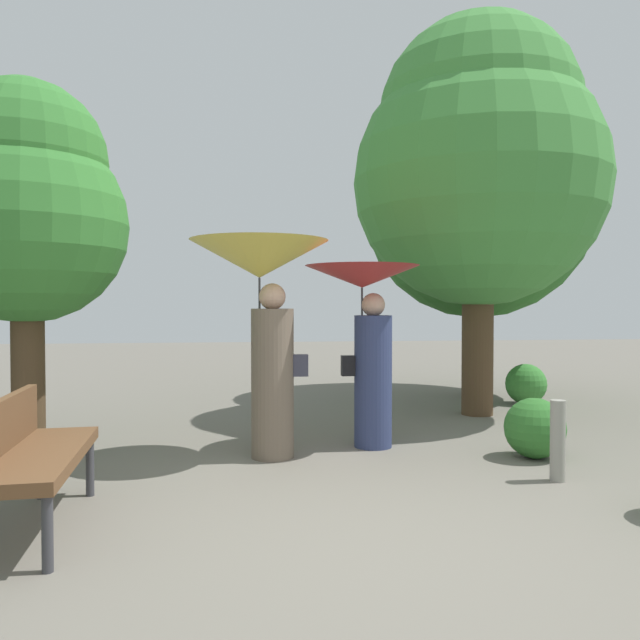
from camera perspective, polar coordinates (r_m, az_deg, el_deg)
ground_plane at (r=3.96m, az=5.14°, el=-19.56°), size 40.00×40.00×0.00m
person_left at (r=5.74m, az=-5.23°, el=2.40°), size 1.28×1.28×2.01m
person_right at (r=6.17m, az=4.29°, el=0.20°), size 1.14×1.14×1.81m
park_bench at (r=4.36m, az=-25.18°, el=-10.72°), size 0.59×1.53×0.83m
tree_near_right at (r=8.42m, az=14.37°, el=13.94°), size 3.20×3.20×5.07m
tree_mid_left at (r=6.19m, az=-25.38°, el=9.53°), size 1.77×1.77×3.42m
tree_mid_right at (r=10.11m, az=14.27°, el=11.71°), size 3.52×3.52×5.18m
bush_path_left at (r=6.13m, az=19.13°, el=-9.37°), size 0.56×0.56×0.56m
bush_path_right at (r=9.34m, az=18.40°, el=-5.61°), size 0.57×0.57×0.57m
path_marker_post at (r=5.41m, az=21.00°, el=-10.31°), size 0.12×0.12×0.65m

